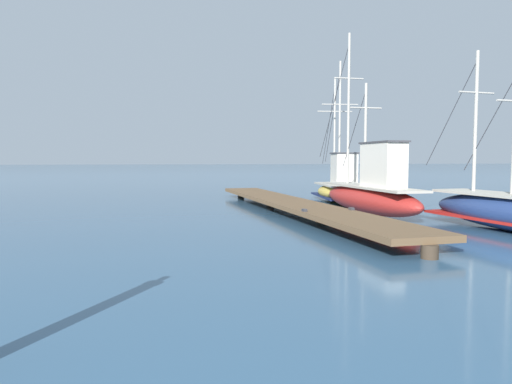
% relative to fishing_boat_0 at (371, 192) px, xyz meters
% --- Properties ---
extents(floating_dock, '(2.25, 17.55, 0.53)m').
position_rel_fishing_boat_0_xyz_m(floating_dock, '(-2.82, 0.99, -0.48)').
color(floating_dock, brown).
rests_on(floating_dock, ground).
extents(fishing_boat_0, '(1.51, 8.80, 7.28)m').
position_rel_fishing_boat_0_xyz_m(fishing_boat_0, '(0.00, 0.00, 0.00)').
color(fishing_boat_0, '#AD2823').
rests_on(fishing_boat_0, ground).
extents(fishing_boat_2, '(2.77, 6.57, 6.91)m').
position_rel_fishing_boat_0_xyz_m(fishing_boat_2, '(1.13, 5.33, -0.15)').
color(fishing_boat_2, gold).
rests_on(fishing_boat_2, ground).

